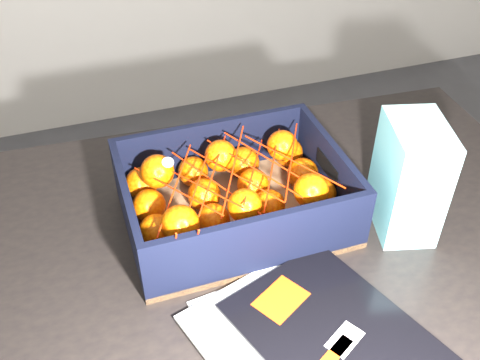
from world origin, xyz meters
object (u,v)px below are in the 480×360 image
object	(u,v)px
magazine_stack	(306,344)
retail_carton	(409,178)
table	(246,289)
produce_crate	(234,202)

from	to	relation	value
magazine_stack	retail_carton	size ratio (longest dim) A/B	1.75
table	magazine_stack	size ratio (longest dim) A/B	3.55
retail_carton	produce_crate	bearing A→B (deg)	174.17
produce_crate	magazine_stack	bearing A→B (deg)	-87.70
magazine_stack	produce_crate	size ratio (longest dim) A/B	0.94
table	produce_crate	size ratio (longest dim) A/B	3.35
table	magazine_stack	world-z (taller)	magazine_stack
table	retail_carton	world-z (taller)	retail_carton
table	produce_crate	xyz separation A→B (m)	(0.01, 0.08, 0.14)
retail_carton	table	bearing A→B (deg)	-169.34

